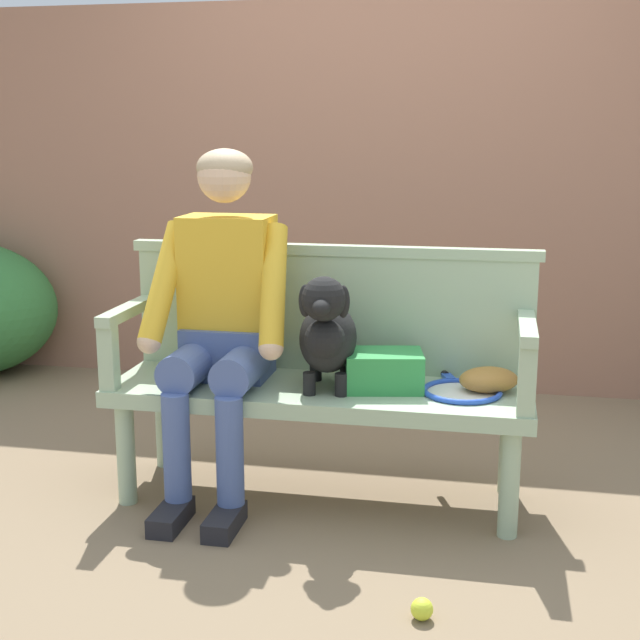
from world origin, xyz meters
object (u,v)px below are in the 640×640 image
object	(u,v)px
person_seated	(222,311)
garden_bench	(320,401)
tennis_racket	(460,389)
tennis_ball	(422,609)
baseball_glove	(489,380)
sports_bag	(384,371)
dog_on_bench	(327,332)

from	to	relation	value
person_seated	garden_bench	bearing A→B (deg)	2.06
tennis_racket	tennis_ball	size ratio (longest dim) A/B	8.79
garden_bench	baseball_glove	size ratio (longest dim) A/B	7.15
person_seated	baseball_glove	distance (m)	1.02
person_seated	baseball_glove	xyz separation A→B (m)	(0.99, 0.05, -0.23)
person_seated	baseball_glove	bearing A→B (deg)	3.13
sports_bag	dog_on_bench	bearing A→B (deg)	-162.89
sports_bag	tennis_ball	bearing A→B (deg)	-74.32
person_seated	tennis_ball	bearing A→B (deg)	-42.87
tennis_racket	sports_bag	xyz separation A→B (m)	(-0.28, -0.02, 0.06)
dog_on_bench	sports_bag	xyz separation A→B (m)	(0.20, 0.06, -0.15)
garden_bench	person_seated	distance (m)	0.50
sports_bag	tennis_ball	world-z (taller)	sports_bag
garden_bench	sports_bag	distance (m)	0.27
tennis_racket	dog_on_bench	bearing A→B (deg)	-169.84
baseball_glove	person_seated	bearing A→B (deg)	160.49
dog_on_bench	garden_bench	bearing A→B (deg)	120.65
tennis_racket	sports_bag	bearing A→B (deg)	-175.13
garden_bench	person_seated	xyz separation A→B (m)	(-0.37, -0.01, 0.33)
sports_bag	tennis_ball	size ratio (longest dim) A/B	4.24
sports_bag	tennis_racket	bearing A→B (deg)	4.87
person_seated	tennis_ball	distance (m)	1.33
garden_bench	tennis_racket	bearing A→B (deg)	2.15
dog_on_bench	tennis_ball	xyz separation A→B (m)	(0.42, -0.72, -0.64)
garden_bench	dog_on_bench	size ratio (longest dim) A/B	3.52
person_seated	baseball_glove	world-z (taller)	person_seated
garden_bench	sports_bag	bearing A→B (deg)	-0.98
tennis_racket	baseball_glove	size ratio (longest dim) A/B	2.64
tennis_ball	dog_on_bench	bearing A→B (deg)	120.33
tennis_ball	baseball_glove	bearing A→B (deg)	79.08
baseball_glove	sports_bag	world-z (taller)	sports_bag
garden_bench	tennis_ball	bearing A→B (deg)	-59.64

